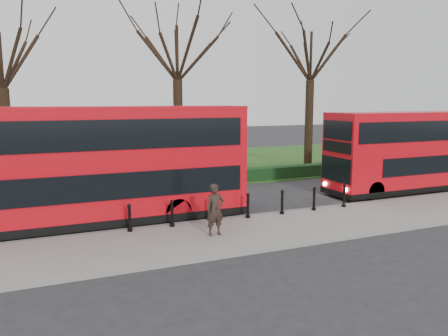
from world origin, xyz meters
name	(u,v)px	position (x,y,z in m)	size (l,w,h in m)	color
ground	(203,217)	(0.00, 0.00, 0.00)	(120.00, 120.00, 0.00)	#28282B
pavement	(231,235)	(0.00, -3.00, 0.07)	(60.00, 4.00, 0.15)	gray
kerb	(212,221)	(0.00, -1.00, 0.07)	(60.00, 0.25, 0.16)	slate
grass_verge	(133,168)	(0.00, 15.00, 0.03)	(60.00, 18.00, 0.06)	#29521B
hedge	(162,181)	(0.00, 6.80, 0.40)	(60.00, 0.90, 0.80)	black
yellow_line_outer	(209,221)	(0.00, -0.70, 0.01)	(60.00, 0.10, 0.01)	yellow
yellow_line_inner	(207,220)	(0.00, -0.50, 0.01)	(60.00, 0.10, 0.01)	yellow
tree_left	(1,54)	(-8.00, 10.00, 7.46)	(6.57, 6.57, 10.27)	black
tree_mid	(177,47)	(2.00, 10.00, 8.32)	(7.32, 7.32, 11.44)	black
tree_right	(311,51)	(12.00, 10.00, 8.51)	(7.49, 7.49, 11.70)	black
bollard_row	(248,206)	(1.48, -1.35, 0.65)	(9.94, 0.15, 1.00)	black
bus_lead	(98,166)	(-4.24, 0.56, 2.39)	(11.92, 2.74, 4.75)	red
bus_rear	(418,151)	(12.86, 0.64, 2.20)	(10.97, 2.52, 4.36)	red
pedestrian	(215,210)	(-0.65, -3.02, 1.09)	(0.69, 0.45, 1.88)	#2D231C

